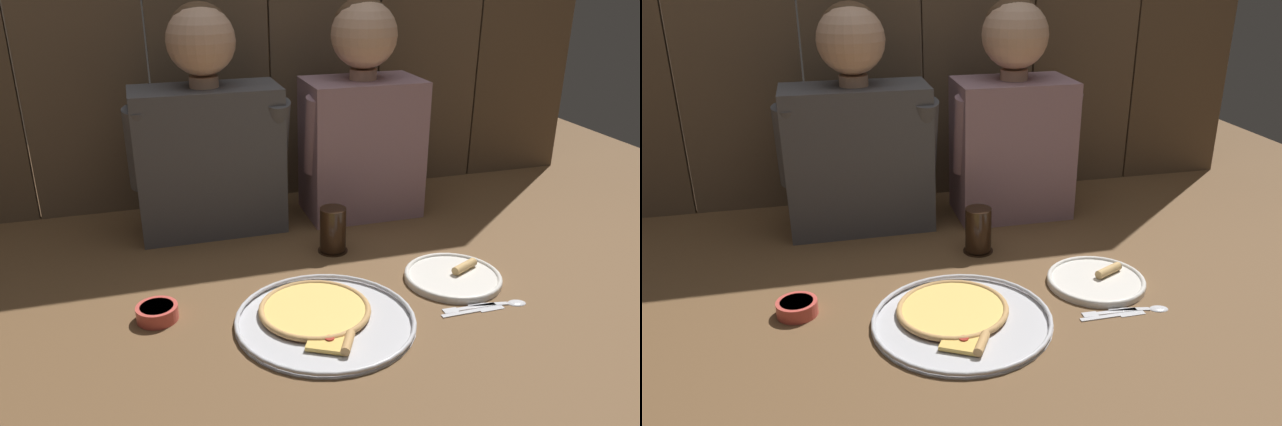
# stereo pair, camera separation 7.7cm
# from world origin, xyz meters

# --- Properties ---
(ground_plane) EXTENTS (3.20, 3.20, 0.00)m
(ground_plane) POSITION_xyz_m (0.00, 0.00, 0.00)
(ground_plane) COLOR brown
(pizza_tray) EXTENTS (0.40, 0.40, 0.03)m
(pizza_tray) POSITION_xyz_m (-0.07, -0.08, 0.01)
(pizza_tray) COLOR silver
(pizza_tray) RESTS_ON ground
(dinner_plate) EXTENTS (0.24, 0.24, 0.03)m
(dinner_plate) POSITION_xyz_m (0.30, 0.00, 0.01)
(dinner_plate) COLOR white
(dinner_plate) RESTS_ON ground
(drinking_glass) EXTENTS (0.08, 0.08, 0.13)m
(drinking_glass) POSITION_xyz_m (0.06, 0.24, 0.06)
(drinking_glass) COLOR black
(drinking_glass) RESTS_ON ground
(dipping_bowl) EXTENTS (0.09, 0.09, 0.03)m
(dipping_bowl) POSITION_xyz_m (-0.42, 0.03, 0.02)
(dipping_bowl) COLOR #CC4C42
(dipping_bowl) RESTS_ON ground
(table_fork) EXTENTS (0.13, 0.02, 0.01)m
(table_fork) POSITION_xyz_m (0.26, -0.13, 0.00)
(table_fork) COLOR silver
(table_fork) RESTS_ON ground
(table_knife) EXTENTS (0.16, 0.02, 0.01)m
(table_knife) POSITION_xyz_m (0.27, -0.15, 0.00)
(table_knife) COLOR silver
(table_knife) RESTS_ON ground
(table_spoon) EXTENTS (0.14, 0.05, 0.01)m
(table_spoon) POSITION_xyz_m (0.36, -0.14, 0.00)
(table_spoon) COLOR silver
(table_spoon) RESTS_ON ground
(diner_left) EXTENTS (0.45, 0.21, 0.64)m
(diner_left) POSITION_xyz_m (-0.23, 0.49, 0.30)
(diner_left) COLOR #4C4C51
(diner_left) RESTS_ON ground
(diner_right) EXTENTS (0.38, 0.22, 0.65)m
(diner_right) POSITION_xyz_m (0.23, 0.49, 0.31)
(diner_right) COLOR gray
(diner_right) RESTS_ON ground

